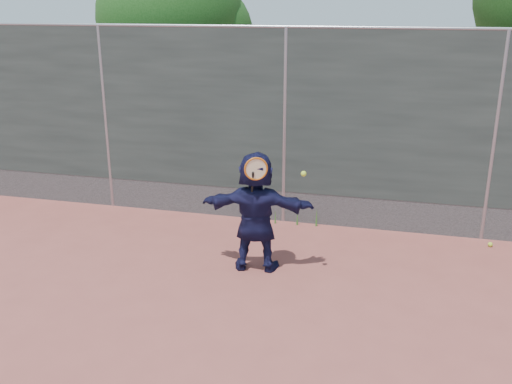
# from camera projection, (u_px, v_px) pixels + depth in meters

# --- Properties ---
(ground) EXTENTS (80.00, 80.00, 0.00)m
(ground) POSITION_uv_depth(u_px,v_px,m) (217.00, 339.00, 5.94)
(ground) COLOR #9E4C42
(ground) RESTS_ON ground
(player) EXTENTS (1.50, 0.60, 1.58)m
(player) POSITION_uv_depth(u_px,v_px,m) (256.00, 212.00, 7.29)
(player) COLOR #15163B
(player) RESTS_ON ground
(ball_ground) EXTENTS (0.07, 0.07, 0.07)m
(ball_ground) POSITION_uv_depth(u_px,v_px,m) (490.00, 244.00, 8.18)
(ball_ground) COLOR #C0E432
(ball_ground) RESTS_ON ground
(fence) EXTENTS (20.00, 0.06, 3.03)m
(fence) POSITION_uv_depth(u_px,v_px,m) (285.00, 124.00, 8.66)
(fence) COLOR #38423D
(fence) RESTS_ON ground
(swing_action) EXTENTS (0.74, 0.19, 0.51)m
(swing_action) POSITION_uv_depth(u_px,v_px,m) (261.00, 171.00, 6.90)
(swing_action) COLOR #C05A12
(swing_action) RESTS_ON ground
(tree_left) EXTENTS (3.15, 3.00, 4.53)m
(tree_left) POSITION_uv_depth(u_px,v_px,m) (179.00, 23.00, 11.70)
(tree_left) COLOR #382314
(tree_left) RESTS_ON ground
(weed_clump) EXTENTS (0.68, 0.07, 0.30)m
(weed_clump) POSITION_uv_depth(u_px,v_px,m) (300.00, 217.00, 8.95)
(weed_clump) COLOR #387226
(weed_clump) RESTS_ON ground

